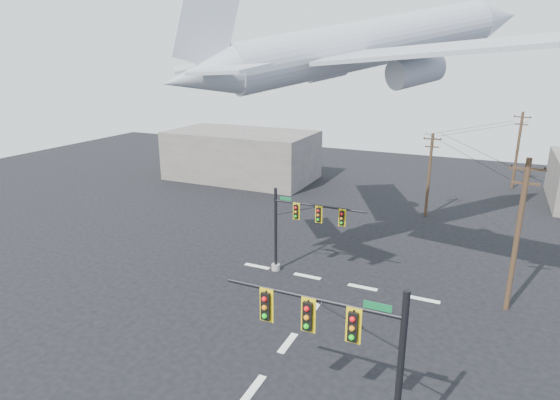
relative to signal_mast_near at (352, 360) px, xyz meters
The scene contains 10 objects.
ground 6.71m from the signal_mast_near, 162.09° to the left, with size 120.00×120.00×0.00m, color black.
lane_markings 9.52m from the signal_mast_near, 125.81° to the left, with size 14.00×21.20×0.01m.
signal_mast_near is the anchor object (origin of this frame).
signal_mast_far 15.70m from the signal_mast_near, 119.94° to the left, with size 6.82×0.68×6.20m.
utility_pole_a 15.63m from the signal_mast_near, 68.40° to the left, with size 1.90×0.32×9.47m.
utility_pole_b 30.73m from the signal_mast_near, 92.51° to the left, with size 1.65×0.27×8.13m.
utility_pole_c 45.93m from the signal_mast_near, 81.83° to the left, with size 1.82×0.57×9.01m.
power_lines 30.48m from the signal_mast_near, 85.46° to the left, with size 9.44×30.96×0.25m.
airliner 20.79m from the signal_mast_near, 104.41° to the left, with size 22.44×24.20×7.34m.
building_left 44.37m from the signal_mast_near, 124.34° to the left, with size 18.00×10.00×6.00m, color slate.
Camera 1 is at (8.75, -16.15, 14.78)m, focal length 30.00 mm.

